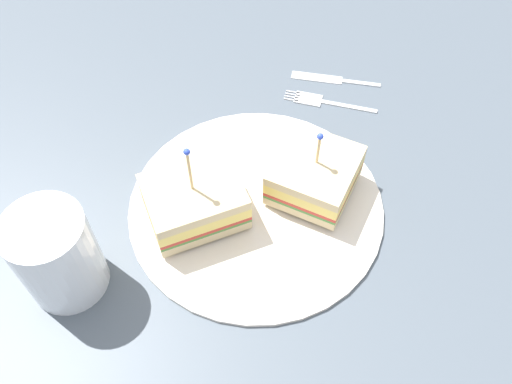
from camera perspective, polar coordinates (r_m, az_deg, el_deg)
The scene contains 7 objects.
ground_plane at distance 63.56cm, azimuth -0.00°, elevation -2.11°, with size 103.29×103.29×2.00cm, color #4C5660.
plate at distance 62.34cm, azimuth -0.00°, elevation -1.35°, with size 29.08×29.08×0.97cm, color silver.
sandwich_half_front at distance 59.40cm, azimuth -6.44°, elevation -0.98°, with size 10.44×11.93×11.08cm.
sandwich_half_back at distance 61.69cm, azimuth 6.16°, elevation 1.78°, with size 12.38×12.21×9.14cm.
drink_glass at distance 57.04cm, azimuth -20.00°, elevation -6.43°, with size 7.99×7.99×10.57cm.
fork at distance 74.18cm, azimuth 6.68°, elevation 9.47°, with size 5.70×11.97×0.35cm.
knife at distance 77.47cm, azimuth 7.81°, elevation 11.64°, with size 4.69×12.02×0.35cm.
Camera 1 is at (35.26, -4.39, 51.71)cm, focal length 38.26 mm.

